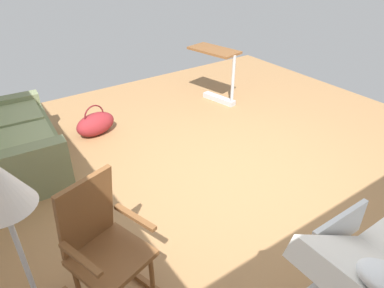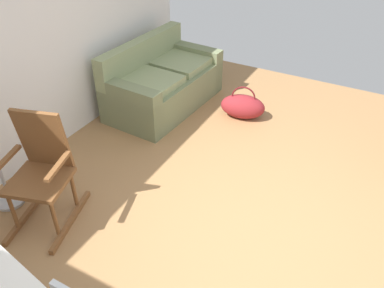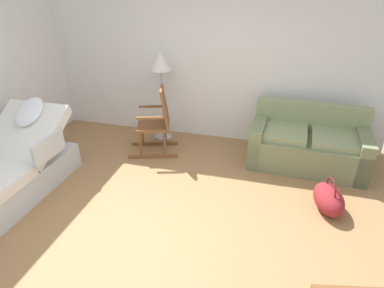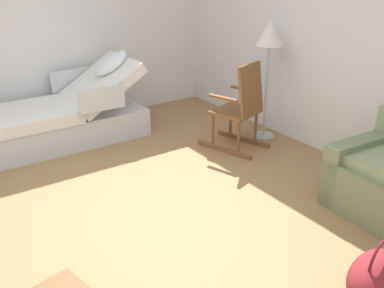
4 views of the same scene
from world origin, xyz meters
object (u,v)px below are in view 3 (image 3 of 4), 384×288
(hospital_bed, at_px, (2,177))
(rocking_chair, at_px, (157,122))
(floor_lamp, at_px, (161,67))
(couch, at_px, (307,145))
(duffel_bag, at_px, (329,199))

(hospital_bed, height_order, rocking_chair, hospital_bed)
(rocking_chair, relative_size, floor_lamp, 0.71)
(couch, xyz_separation_m, rocking_chair, (-2.23, -0.19, 0.20))
(rocking_chair, height_order, duffel_bag, rocking_chair)
(hospital_bed, relative_size, couch, 1.25)
(hospital_bed, relative_size, duffel_bag, 3.36)
(rocking_chair, distance_m, floor_lamp, 0.87)
(couch, relative_size, rocking_chair, 1.57)
(floor_lamp, relative_size, duffel_bag, 2.40)
(floor_lamp, distance_m, duffel_bag, 3.06)
(couch, distance_m, rocking_chair, 2.25)
(rocking_chair, bearing_deg, couch, 4.90)
(rocking_chair, distance_m, duffel_bag, 2.62)
(couch, distance_m, duffel_bag, 1.09)
(floor_lamp, bearing_deg, hospital_bed, -121.79)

